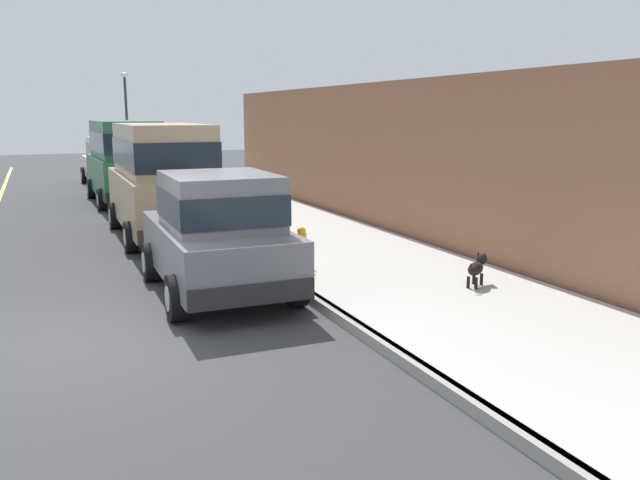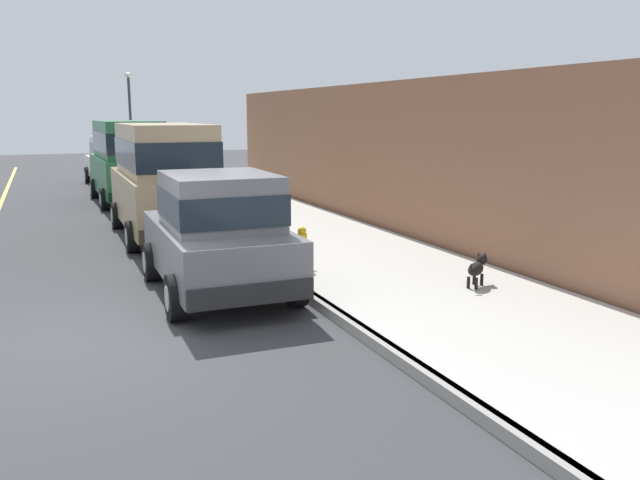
% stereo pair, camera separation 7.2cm
% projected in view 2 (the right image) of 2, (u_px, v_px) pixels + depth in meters
% --- Properties ---
extents(ground_plane, '(80.00, 80.00, 0.00)m').
position_uv_depth(ground_plane, '(84.00, 341.00, 7.96)').
color(ground_plane, '#38383A').
extents(curb, '(0.16, 64.00, 0.14)m').
position_uv_depth(curb, '(323.00, 306.00, 9.18)').
color(curb, gray).
rests_on(curb, ground).
extents(sidewalk, '(3.60, 64.00, 0.14)m').
position_uv_depth(sidewalk, '(431.00, 292.00, 9.87)').
color(sidewalk, '#B7B5AD').
rests_on(sidewalk, ground).
extents(car_grey_hatchback, '(2.00, 3.82, 1.88)m').
position_uv_depth(car_grey_hatchback, '(218.00, 232.00, 9.83)').
color(car_grey_hatchback, slate).
rests_on(car_grey_hatchback, ground).
extents(car_tan_van, '(2.16, 4.91, 2.52)m').
position_uv_depth(car_tan_van, '(165.00, 175.00, 14.45)').
color(car_tan_van, tan).
rests_on(car_tan_van, ground).
extents(car_green_van, '(2.21, 4.94, 2.52)m').
position_uv_depth(car_green_van, '(129.00, 158.00, 20.08)').
color(car_green_van, '#23663D').
rests_on(car_green_van, ground).
extents(car_white_hatchback, '(2.05, 3.86, 1.88)m').
position_uv_depth(car_white_hatchback, '(114.00, 160.00, 24.99)').
color(car_white_hatchback, white).
rests_on(car_white_hatchback, ground).
extents(dog_black, '(0.64, 0.49, 0.49)m').
position_uv_depth(dog_black, '(477.00, 268.00, 9.91)').
color(dog_black, black).
rests_on(dog_black, sidewalk).
extents(fire_hydrant, '(0.34, 0.24, 0.72)m').
position_uv_depth(fire_hydrant, '(302.00, 249.00, 11.02)').
color(fire_hydrant, gold).
rests_on(fire_hydrant, sidewalk).
extents(street_lamp, '(0.36, 0.36, 4.42)m').
position_uv_depth(street_lamp, '(130.00, 110.00, 29.61)').
color(street_lamp, '#2D2D33').
rests_on(street_lamp, sidewalk).
extents(building_facade, '(0.50, 20.00, 3.45)m').
position_uv_depth(building_facade, '(379.00, 157.00, 15.46)').
color(building_facade, '#8C5B42').
rests_on(building_facade, ground).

